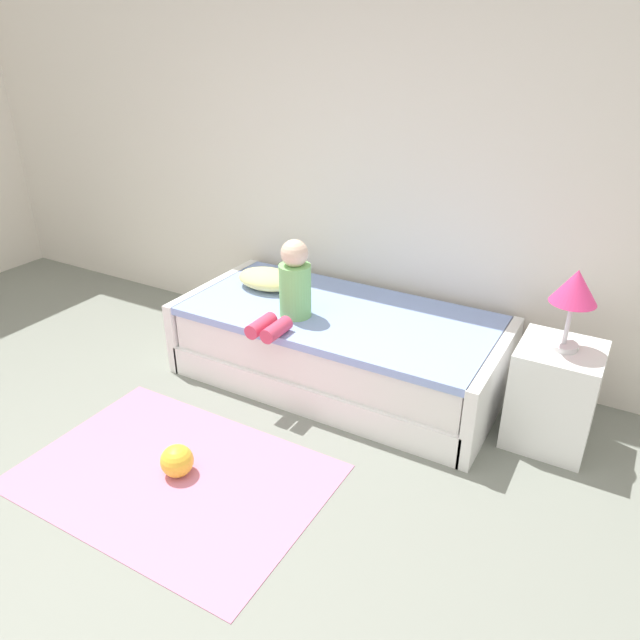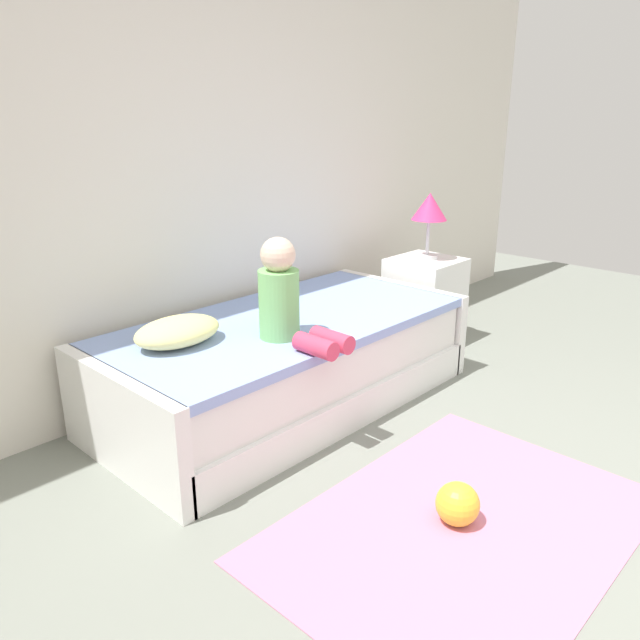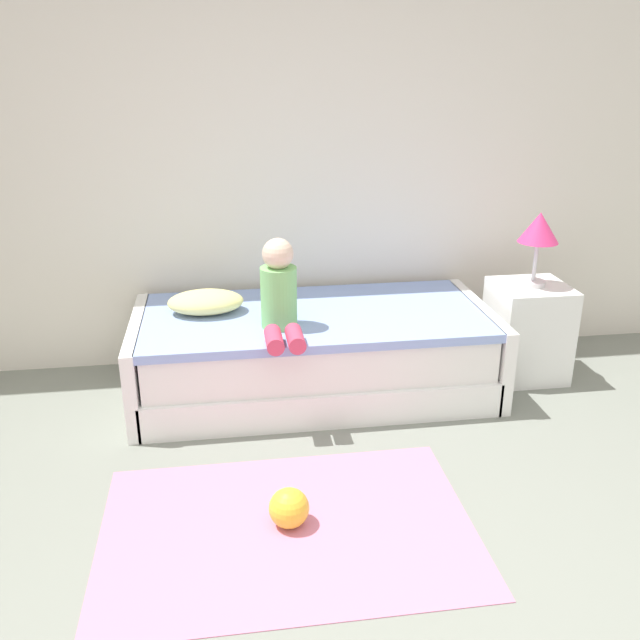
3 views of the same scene
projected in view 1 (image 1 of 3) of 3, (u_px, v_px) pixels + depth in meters
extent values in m
plane|color=gray|center=(78.00, 578.00, 2.59)|extent=(9.20, 9.20, 0.00)
cube|color=silver|center=(356.00, 143.00, 3.96)|extent=(7.20, 0.10, 2.90)
cube|color=white|center=(338.00, 366.00, 4.00)|extent=(2.00, 1.00, 0.20)
cube|color=white|center=(339.00, 336.00, 3.90)|extent=(1.94, 0.94, 0.25)
cube|color=#8CA5E0|center=(339.00, 315.00, 3.84)|extent=(1.98, 0.98, 0.05)
cube|color=white|center=(217.00, 313.00, 4.39)|extent=(0.07, 1.00, 0.50)
cube|color=white|center=(492.00, 388.00, 3.48)|extent=(0.07, 1.00, 0.50)
cube|color=white|center=(553.00, 395.00, 3.33)|extent=(0.44, 0.44, 0.60)
cylinder|color=silver|center=(563.00, 346.00, 3.19)|extent=(0.15, 0.15, 0.03)
cylinder|color=silver|center=(568.00, 323.00, 3.13)|extent=(0.02, 0.02, 0.24)
cone|color=#E5387A|center=(576.00, 286.00, 3.03)|extent=(0.24, 0.24, 0.18)
cylinder|color=#7FC672|center=(295.00, 291.00, 3.71)|extent=(0.20, 0.20, 0.34)
sphere|color=beige|center=(294.00, 253.00, 3.60)|extent=(0.17, 0.17, 0.17)
cylinder|color=#D83F60|center=(261.00, 326.00, 3.55)|extent=(0.09, 0.22, 0.09)
cylinder|color=#D83F60|center=(277.00, 330.00, 3.51)|extent=(0.09, 0.22, 0.09)
ellipsoid|color=#F2E58C|center=(267.00, 279.00, 4.15)|extent=(0.44, 0.30, 0.13)
sphere|color=yellow|center=(177.00, 461.00, 3.15)|extent=(0.18, 0.18, 0.18)
cube|color=pink|center=(174.00, 476.00, 3.17)|extent=(1.60, 1.10, 0.01)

